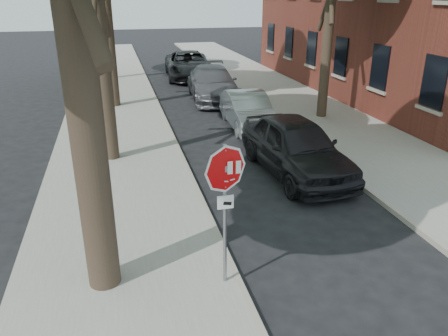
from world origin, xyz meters
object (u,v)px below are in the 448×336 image
object	(u,v)px
car_b	(247,110)
car_d	(189,65)
car_c	(213,83)
stop_sign	(225,189)
car_a	(296,146)

from	to	relation	value
car_b	car_d	distance (m)	11.00
car_c	car_d	xyz separation A→B (m)	(-0.19, 5.90, 0.02)
car_b	stop_sign	bearing A→B (deg)	-106.50
stop_sign	car_a	size ratio (longest dim) A/B	0.54
car_b	car_a	bearing A→B (deg)	-87.41
car_a	car_b	bearing A→B (deg)	86.38
stop_sign	car_a	world-z (taller)	stop_sign
car_b	car_d	bearing A→B (deg)	94.85
car_b	car_c	distance (m)	5.10
stop_sign	car_b	world-z (taller)	stop_sign
stop_sign	car_a	distance (m)	5.87
car_c	car_b	bearing A→B (deg)	-82.99
stop_sign	car_d	size ratio (longest dim) A/B	0.45
car_b	car_d	world-z (taller)	car_d
car_d	car_b	bearing A→B (deg)	-83.65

